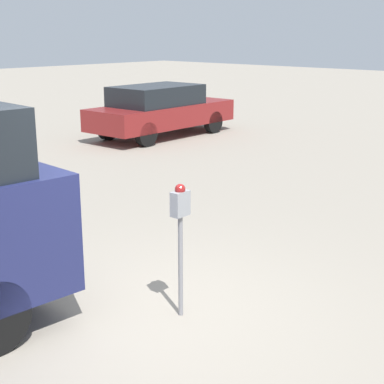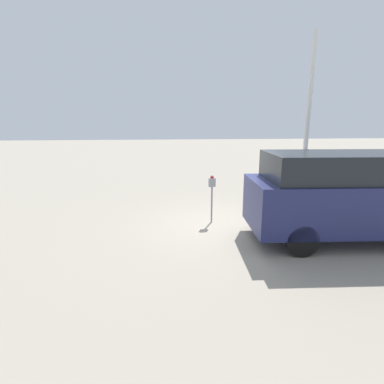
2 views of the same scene
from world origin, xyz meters
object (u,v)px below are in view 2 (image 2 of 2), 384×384
parking_meter_near (212,188)px  parking_meter_far (384,182)px  lamp_post (304,158)px  parked_van (352,194)px

parking_meter_near → parking_meter_far: (5.48, -0.01, 0.06)m
lamp_post → parked_van: 2.85m
parking_meter_far → parked_van: 2.77m
parking_meter_far → parking_meter_near: bearing=177.8°
parking_meter_near → parking_meter_far: parking_meter_far is taller
lamp_post → parked_van: bearing=-90.7°
parking_meter_far → lamp_post: 2.49m
parked_van → parking_meter_near: bearing=155.6°
parking_meter_near → lamp_post: 3.57m
parking_meter_near → lamp_post: size_ratio=0.25×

